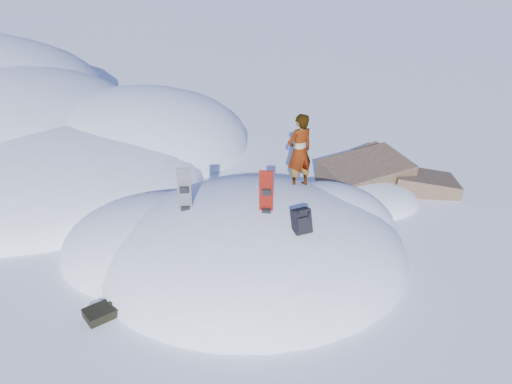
{
  "coord_description": "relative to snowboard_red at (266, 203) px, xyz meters",
  "views": [
    {
      "loc": [
        -0.86,
        -9.39,
        6.5
      ],
      "look_at": [
        0.09,
        0.3,
        1.52
      ],
      "focal_mm": 35.0,
      "sensor_mm": 36.0,
      "label": 1
    }
  ],
  "objects": [
    {
      "name": "snowboard_dark",
      "position": [
        -1.67,
        0.48,
        -0.11
      ],
      "size": [
        0.29,
        0.17,
        1.52
      ],
      "rotation": [
        0.0,
        0.0,
        -0.04
      ],
      "color": "black",
      "rests_on": "snow_mound"
    },
    {
      "name": "snowboard_red",
      "position": [
        0.0,
        0.0,
        0.0
      ],
      "size": [
        0.31,
        0.23,
        1.54
      ],
      "rotation": [
        0.0,
        0.0,
        -0.18
      ],
      "color": "red",
      "rests_on": "snow_mound"
    },
    {
      "name": "rock_outcrop",
      "position": [
        3.49,
        3.5,
        -1.64
      ],
      "size": [
        4.68,
        4.41,
        1.68
      ],
      "color": "brown",
      "rests_on": "ground"
    },
    {
      "name": "backpack",
      "position": [
        0.63,
        -0.62,
        -0.1
      ],
      "size": [
        0.44,
        0.5,
        0.58
      ],
      "rotation": [
        0.0,
        0.0,
        0.3
      ],
      "color": "black",
      "rests_on": "snow_mound"
    },
    {
      "name": "gear_pile",
      "position": [
        -3.24,
        -1.17,
        -1.54
      ],
      "size": [
        0.88,
        0.73,
        0.23
      ],
      "rotation": [
        0.0,
        0.0,
        0.56
      ],
      "color": "black",
      "rests_on": "ground"
    },
    {
      "name": "snow_mound",
      "position": [
        -0.4,
        0.73,
        -1.65
      ],
      "size": [
        8.0,
        6.0,
        3.0
      ],
      "color": "white",
      "rests_on": "ground"
    },
    {
      "name": "ground",
      "position": [
        -0.22,
        0.49,
        -1.65
      ],
      "size": [
        120.0,
        120.0,
        0.0
      ],
      "primitive_type": "plane",
      "color": "white",
      "rests_on": "ground"
    },
    {
      "name": "person",
      "position": [
        0.94,
        1.5,
        0.49
      ],
      "size": [
        0.78,
        0.67,
        1.8
      ],
      "primitive_type": "imported",
      "rotation": [
        0.0,
        0.0,
        3.59
      ],
      "color": "slate",
      "rests_on": "snow_mound"
    }
  ]
}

